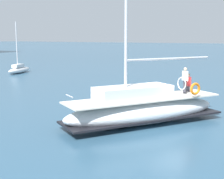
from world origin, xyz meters
TOP-DOWN VIEW (x-y plane):
  - ground_plane at (0.00, 0.00)m, footprint 400.00×400.00m
  - main_sailboat at (-1.05, 0.88)m, footprint 9.21×7.52m
  - moored_cutter_right at (15.73, 24.90)m, footprint 5.03×2.08m

SIDE VIEW (x-z plane):
  - ground_plane at x=0.00m, z-range 0.00..0.00m
  - moored_cutter_right at x=15.73m, z-range -2.80..3.85m
  - main_sailboat at x=-1.05m, z-range -5.54..7.35m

